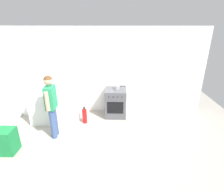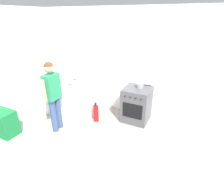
# 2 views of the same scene
# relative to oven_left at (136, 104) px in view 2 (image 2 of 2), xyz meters

# --- Properties ---
(ground_plane) EXTENTS (8.00, 8.00, 0.00)m
(ground_plane) POSITION_rel_oven_left_xyz_m (-0.35, -1.58, -0.43)
(ground_plane) COLOR gray
(back_wall) EXTENTS (6.00, 0.10, 2.60)m
(back_wall) POSITION_rel_oven_left_xyz_m (-0.35, 0.37, 0.87)
(back_wall) COLOR white
(back_wall) RESTS_ON ground
(side_wall_left) EXTENTS (0.10, 3.10, 2.60)m
(side_wall_left) POSITION_rel_oven_left_xyz_m (-2.95, -1.18, 0.87)
(side_wall_left) COLOR white
(side_wall_left) RESTS_ON ground
(counter_unit) EXTENTS (1.30, 0.70, 0.90)m
(counter_unit) POSITION_rel_oven_left_xyz_m (-1.70, -0.38, 0.02)
(counter_unit) COLOR silver
(counter_unit) RESTS_ON ground
(oven_left) EXTENTS (0.62, 0.62, 0.85)m
(oven_left) POSITION_rel_oven_left_xyz_m (0.00, 0.00, 0.00)
(oven_left) COLOR #4C4C51
(oven_left) RESTS_ON ground
(pot) EXTENTS (0.35, 0.17, 0.11)m
(pot) POSITION_rel_oven_left_xyz_m (0.04, 0.05, 0.48)
(pot) COLOR gray
(pot) RESTS_ON oven_left
(knife_utility) EXTENTS (0.25, 0.10, 0.01)m
(knife_utility) POSITION_rel_oven_left_xyz_m (-1.65, -0.27, 0.48)
(knife_utility) COLOR silver
(knife_utility) RESTS_ON counter_unit
(knife_chef) EXTENTS (0.28, 0.19, 0.01)m
(knife_chef) POSITION_rel_oven_left_xyz_m (-1.57, -0.62, 0.48)
(knife_chef) COLOR silver
(knife_chef) RESTS_ON counter_unit
(person) EXTENTS (0.22, 0.57, 1.57)m
(person) POSITION_rel_oven_left_xyz_m (-1.50, -1.15, 0.50)
(person) COLOR #384C7A
(person) RESTS_ON ground
(fire_extinguisher) EXTENTS (0.13, 0.13, 0.50)m
(fire_extinguisher) POSITION_rel_oven_left_xyz_m (-0.87, -0.48, -0.21)
(fire_extinguisher) COLOR red
(fire_extinguisher) RESTS_ON ground
(recycling_crate_lower) EXTENTS (0.52, 0.36, 0.28)m
(recycling_crate_lower) POSITION_rel_oven_left_xyz_m (-2.40, -1.79, -0.29)
(recycling_crate_lower) COLOR #197238
(recycling_crate_lower) RESTS_ON ground
(recycling_crate_upper) EXTENTS (0.52, 0.36, 0.28)m
(recycling_crate_upper) POSITION_rel_oven_left_xyz_m (-2.40, -1.79, -0.01)
(recycling_crate_upper) COLOR #197238
(recycling_crate_upper) RESTS_ON recycling_crate_lower
(larder_cabinet) EXTENTS (0.48, 0.44, 2.00)m
(larder_cabinet) POSITION_rel_oven_left_xyz_m (-2.65, 0.10, 0.57)
(larder_cabinet) COLOR silver
(larder_cabinet) RESTS_ON ground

